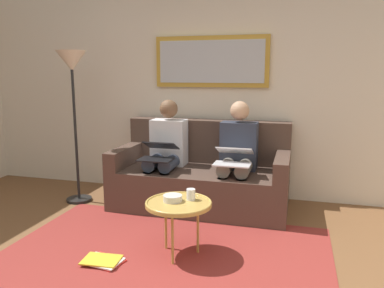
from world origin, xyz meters
name	(u,v)px	position (x,y,z in m)	size (l,w,h in m)	color
wall_rear	(213,84)	(0.00, -2.60, 1.30)	(6.00, 0.12, 2.60)	beige
area_rug	(163,255)	(0.00, -0.85, 0.00)	(2.60, 1.80, 0.01)	maroon
couch	(202,176)	(0.00, -2.12, 0.31)	(1.84, 0.90, 0.90)	#4C382D
framed_mirror	(211,62)	(0.00, -2.51, 1.55)	(1.30, 0.05, 0.57)	#B7892D
coffee_table	(179,204)	(-0.11, -0.90, 0.42)	(0.52, 0.52, 0.45)	tan
cup	(191,194)	(-0.19, -0.98, 0.48)	(0.07, 0.07, 0.09)	silver
bowl	(173,198)	(-0.06, -0.92, 0.46)	(0.15, 0.15, 0.05)	beige
person_left	(237,153)	(-0.39, -2.05, 0.61)	(0.38, 0.58, 1.14)	#2D3342
laptop_silver	(234,156)	(-0.39, -1.81, 0.63)	(0.35, 0.36, 0.16)	silver
person_right	(166,149)	(0.39, -2.05, 0.61)	(0.38, 0.58, 1.14)	silver
laptop_black	(159,152)	(0.39, -1.82, 0.63)	(0.34, 0.39, 0.17)	black
magazine_stack	(103,261)	(0.40, -0.62, 0.02)	(0.32, 0.26, 0.03)	red
standing_lamp	(72,78)	(1.37, -1.85, 1.37)	(0.32, 0.32, 1.66)	black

